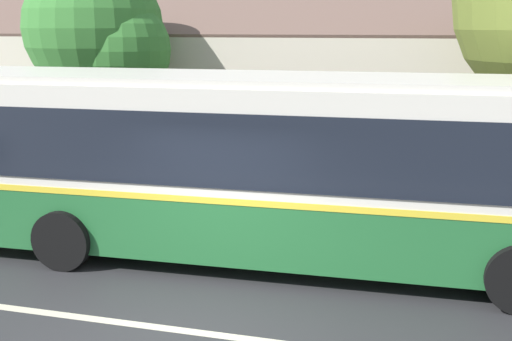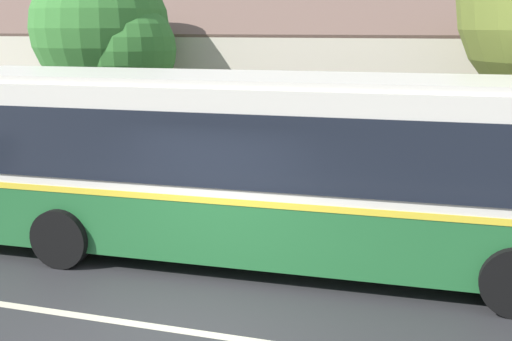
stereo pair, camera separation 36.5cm
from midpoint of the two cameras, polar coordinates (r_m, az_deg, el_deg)
name	(u,v)px [view 1 (the left image)]	position (r m, az deg, el deg)	size (l,w,h in m)	color
ground_plane	(187,331)	(8.75, -7.35, -14.00)	(300.00, 300.00, 0.00)	#2D2D30
sidewalk_far	(287,205)	(14.08, 2.00, -3.12)	(60.00, 3.00, 0.15)	#9E9E99
lane_divider_stripe	(187,331)	(8.75, -7.35, -13.98)	(60.00, 0.16, 0.01)	beige
community_building	(250,88)	(21.11, -1.00, 7.35)	(26.19, 9.46, 6.32)	beige
transit_bus	(278,163)	(10.65, 0.96, 0.64)	(12.20, 3.02, 3.14)	#236633
street_tree_secondary	(101,35)	(16.30, -14.27, 11.62)	(3.66, 3.38, 5.56)	#4C3828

